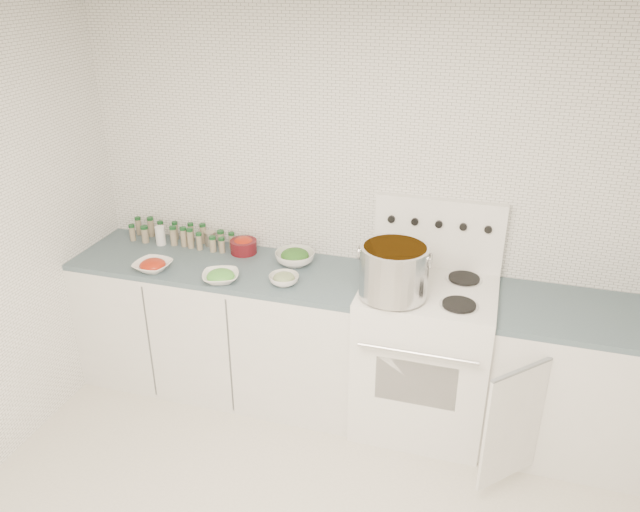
# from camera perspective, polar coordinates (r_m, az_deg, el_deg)

# --- Properties ---
(room_walls) EXTENTS (3.54, 3.04, 2.52)m
(room_walls) POSITION_cam_1_polar(r_m,az_deg,el_deg) (2.37, -4.25, -0.88)
(room_walls) COLOR white
(room_walls) RESTS_ON ground
(counter_left) EXTENTS (1.85, 0.62, 0.90)m
(counter_left) POSITION_cam_1_polar(r_m,az_deg,el_deg) (4.16, -8.73, -6.24)
(counter_left) COLOR white
(counter_left) RESTS_ON ground
(stove) EXTENTS (0.76, 0.70, 1.36)m
(stove) POSITION_cam_1_polar(r_m,az_deg,el_deg) (3.82, 9.49, -8.58)
(stove) COLOR white
(stove) RESTS_ON ground
(counter_right) EXTENTS (0.89, 0.91, 0.90)m
(counter_right) POSITION_cam_1_polar(r_m,az_deg,el_deg) (3.87, 21.77, -10.61)
(counter_right) COLOR white
(counter_right) RESTS_ON ground
(stock_pot) EXTENTS (0.40, 0.37, 0.29)m
(stock_pot) POSITION_cam_1_polar(r_m,az_deg,el_deg) (3.39, 6.77, -1.20)
(stock_pot) COLOR silver
(stock_pot) RESTS_ON stove
(bowl_tomato) EXTENTS (0.24, 0.24, 0.07)m
(bowl_tomato) POSITION_cam_1_polar(r_m,az_deg,el_deg) (3.93, -15.05, -0.84)
(bowl_tomato) COLOR white
(bowl_tomato) RESTS_ON counter_left
(bowl_snowpea) EXTENTS (0.28, 0.28, 0.07)m
(bowl_snowpea) POSITION_cam_1_polar(r_m,az_deg,el_deg) (3.71, -9.07, -1.86)
(bowl_snowpea) COLOR white
(bowl_snowpea) RESTS_ON counter_left
(bowl_broccoli) EXTENTS (0.27, 0.27, 0.10)m
(bowl_broccoli) POSITION_cam_1_polar(r_m,az_deg,el_deg) (3.87, -2.31, -0.08)
(bowl_broccoli) COLOR white
(bowl_broccoli) RESTS_ON counter_left
(bowl_zucchini) EXTENTS (0.21, 0.21, 0.07)m
(bowl_zucchini) POSITION_cam_1_polar(r_m,az_deg,el_deg) (3.64, -3.31, -2.09)
(bowl_zucchini) COLOR white
(bowl_zucchini) RESTS_ON counter_left
(bowl_pepper) EXTENTS (0.17, 0.17, 0.11)m
(bowl_pepper) POSITION_cam_1_polar(r_m,az_deg,el_deg) (4.04, -7.00, 0.99)
(bowl_pepper) COLOR #500D13
(bowl_pepper) RESTS_ON counter_left
(salt_canister) EXTENTS (0.08, 0.08, 0.13)m
(salt_canister) POSITION_cam_1_polar(r_m,az_deg,el_deg) (4.26, -14.38, 1.82)
(salt_canister) COLOR white
(salt_canister) RESTS_ON counter_left
(tin_can) EXTENTS (0.08, 0.08, 0.10)m
(tin_can) POSITION_cam_1_polar(r_m,az_deg,el_deg) (4.18, -10.01, 1.58)
(tin_can) COLOR #B5AA99
(tin_can) RESTS_ON counter_left
(spice_cluster) EXTENTS (0.74, 0.16, 0.14)m
(spice_cluster) POSITION_cam_1_polar(r_m,az_deg,el_deg) (4.24, -12.58, 1.90)
(spice_cluster) COLOR gray
(spice_cluster) RESTS_ON counter_left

